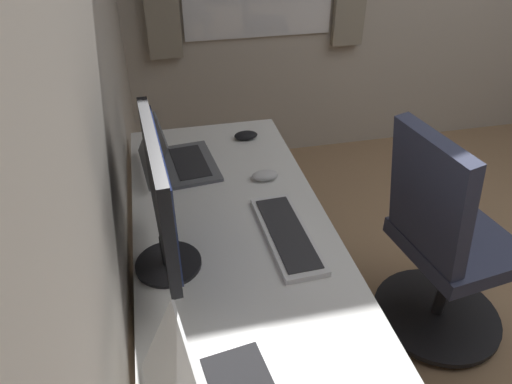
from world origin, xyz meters
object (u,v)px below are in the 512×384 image
drawer_pedestal (237,340)px  mouse_spare (246,135)px  keyboard_main (287,234)px  mouse_main (265,175)px  laptop_leftmost (175,158)px  office_chair (443,249)px  monitor_primary (160,197)px

drawer_pedestal → mouse_spare: (0.76, -0.20, 0.40)m
keyboard_main → mouse_spare: mouse_spare is taller
mouse_main → laptop_leftmost: bearing=63.9°
mouse_spare → office_chair: (-0.59, -0.69, -0.29)m
drawer_pedestal → mouse_main: mouse_main is taller
monitor_primary → laptop_leftmost: size_ratio=1.44×
mouse_main → office_chair: 0.78m
drawer_pedestal → laptop_leftmost: bearing=12.3°
mouse_main → keyboard_main: bearing=178.1°
laptop_leftmost → keyboard_main: bearing=-148.3°
monitor_primary → keyboard_main: bearing=-82.4°
mouse_main → mouse_spare: 0.34m
monitor_primary → mouse_spare: size_ratio=4.84×
laptop_leftmost → mouse_main: bearing=-116.1°
keyboard_main → laptop_leftmost: bearing=31.7°
drawer_pedestal → mouse_spare: mouse_spare is taller
keyboard_main → mouse_main: bearing=-1.9°
mouse_spare → monitor_primary: bearing=152.2°
keyboard_main → mouse_main: size_ratio=4.08×
keyboard_main → office_chair: (0.10, -0.69, -0.28)m
drawer_pedestal → office_chair: (0.17, -0.88, 0.11)m
laptop_leftmost → mouse_spare: laptop_leftmost is taller
mouse_spare → mouse_main: bearing=-179.2°
monitor_primary → mouse_spare: (0.74, -0.39, -0.24)m
laptop_leftmost → office_chair: office_chair is taller
mouse_main → office_chair: size_ratio=0.11×
keyboard_main → mouse_main: mouse_main is taller
keyboard_main → office_chair: bearing=-81.9°
keyboard_main → mouse_spare: 0.69m
drawer_pedestal → monitor_primary: bearing=84.1°
office_chair → keyboard_main: bearing=98.1°
mouse_main → office_chair: (-0.25, -0.68, -0.29)m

